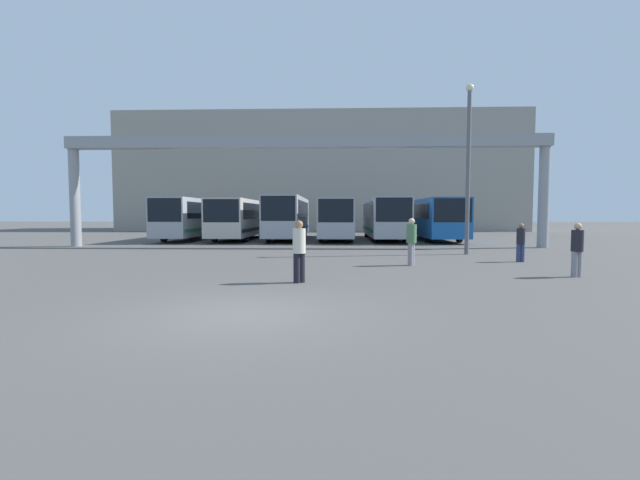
{
  "coord_description": "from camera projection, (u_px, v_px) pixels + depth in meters",
  "views": [
    {
      "loc": [
        1.83,
        -8.25,
        1.97
      ],
      "look_at": [
        0.84,
        19.07,
        0.3
      ],
      "focal_mm": 24.0,
      "sensor_mm": 36.0,
      "label": 1
    }
  ],
  "objects": [
    {
      "name": "bus_slot_3",
      "position": [
        336.0,
        217.0,
        32.85
      ],
      "size": [
        2.48,
        11.25,
        3.04
      ],
      "color": "#999EA5",
      "rests_on": "ground"
    },
    {
      "name": "pedestrian_near_left",
      "position": [
        521.0,
        241.0,
        17.53
      ],
      "size": [
        0.33,
        0.33,
        1.59
      ],
      "rotation": [
        0.0,
        0.0,
        6.16
      ],
      "color": "navy",
      "rests_on": "ground"
    },
    {
      "name": "bus_slot_0",
      "position": [
        193.0,
        216.0,
        33.15
      ],
      "size": [
        2.44,
        11.04,
        3.1
      ],
      "color": "#999EA5",
      "rests_on": "ground"
    },
    {
      "name": "pedestrian_mid_right",
      "position": [
        577.0,
        248.0,
        13.32
      ],
      "size": [
        0.35,
        0.35,
        1.69
      ],
      "rotation": [
        0.0,
        0.0,
        0.27
      ],
      "color": "gray",
      "rests_on": "ground"
    },
    {
      "name": "bus_slot_2",
      "position": [
        288.0,
        215.0,
        33.23
      ],
      "size": [
        2.45,
        11.74,
        3.23
      ],
      "color": "#999EA5",
      "rests_on": "ground"
    },
    {
      "name": "pedestrian_near_center",
      "position": [
        299.0,
        250.0,
        12.21
      ],
      "size": [
        0.37,
        0.37,
        1.79
      ],
      "rotation": [
        0.0,
        0.0,
        0.68
      ],
      "color": "black",
      "rests_on": "ground"
    },
    {
      "name": "bus_slot_5",
      "position": [
        433.0,
        217.0,
        32.6
      ],
      "size": [
        2.63,
        11.27,
        3.05
      ],
      "color": "#1959A5",
      "rests_on": "ground"
    },
    {
      "name": "bus_slot_1",
      "position": [
        240.0,
        217.0,
        32.93
      ],
      "size": [
        2.57,
        10.87,
        3.03
      ],
      "color": "beige",
      "rests_on": "ground"
    },
    {
      "name": "lamp_post",
      "position": [
        468.0,
        163.0,
        20.62
      ],
      "size": [
        0.36,
        0.36,
        8.18
      ],
      "color": "#595B60",
      "rests_on": "ground"
    },
    {
      "name": "ground_plane",
      "position": [
        242.0,
        314.0,
        8.41
      ],
      "size": [
        200.0,
        200.0,
        0.0
      ],
      "primitive_type": "plane",
      "color": "#514F4C"
    },
    {
      "name": "pedestrian_mid_left",
      "position": [
        411.0,
        240.0,
        16.31
      ],
      "size": [
        0.38,
        0.38,
        1.81
      ],
      "rotation": [
        0.0,
        0.0,
        1.01
      ],
      "color": "gray",
      "rests_on": "ground"
    },
    {
      "name": "overhead_gantry",
      "position": [
        305.0,
        154.0,
        25.17
      ],
      "size": [
        28.47,
        0.8,
        6.56
      ],
      "color": "gray",
      "rests_on": "ground"
    },
    {
      "name": "building_backdrop",
      "position": [
        321.0,
        175.0,
        53.89
      ],
      "size": [
        47.4,
        12.0,
        13.7
      ],
      "color": "gray",
      "rests_on": "ground"
    },
    {
      "name": "bus_slot_4",
      "position": [
        384.0,
        216.0,
        32.76
      ],
      "size": [
        2.55,
        11.33,
        3.11
      ],
      "color": "#999EA5",
      "rests_on": "ground"
    }
  ]
}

